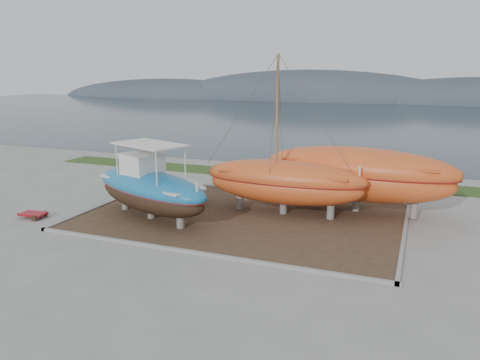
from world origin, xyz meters
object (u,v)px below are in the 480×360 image
at_px(blue_caique, 150,181).
at_px(white_dinghy, 177,190).
at_px(orange_bare_hull, 357,180).
at_px(red_trailer, 33,215).
at_px(orange_sailboat, 285,136).

distance_m(blue_caique, white_dinghy, 4.41).
bearing_deg(orange_bare_hull, red_trailer, -148.86).
relative_size(orange_sailboat, red_trailer, 4.54).
height_order(blue_caique, red_trailer, blue_caique).
bearing_deg(blue_caique, red_trailer, -138.28).
distance_m(blue_caique, orange_bare_hull, 12.37).
bearing_deg(red_trailer, white_dinghy, 40.48).
xyz_separation_m(orange_bare_hull, red_trailer, (-17.46, -8.25, -1.82)).
height_order(orange_sailboat, red_trailer, orange_sailboat).
distance_m(orange_sailboat, orange_bare_hull, 5.30).
height_order(white_dinghy, orange_sailboat, orange_sailboat).
xyz_separation_m(blue_caique, orange_sailboat, (6.92, 3.67, 2.46)).
bearing_deg(red_trailer, orange_bare_hull, 18.22).
bearing_deg(white_dinghy, orange_sailboat, 1.09).
bearing_deg(orange_bare_hull, white_dinghy, -165.61).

